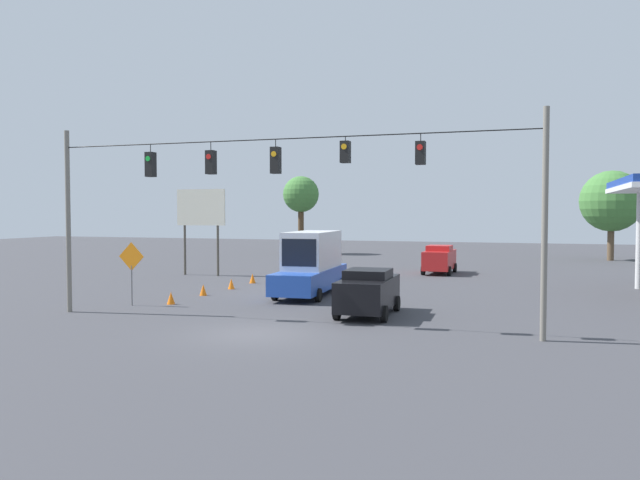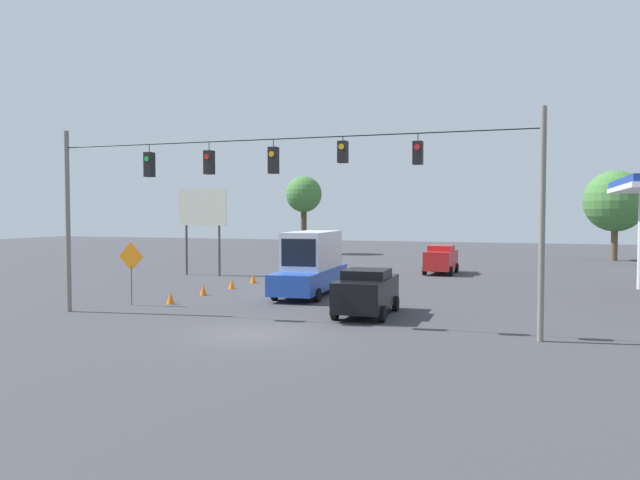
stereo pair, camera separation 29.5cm
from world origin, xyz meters
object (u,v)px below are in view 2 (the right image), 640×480
(work_zone_sign, at_px, (131,261))
(tree_horizon_right, at_px, (304,195))
(sedan_red_oncoming_deep, at_px, (441,259))
(box_truck_blue_withflow_mid, at_px, (311,264))
(traffic_cone_nearest, at_px, (171,298))
(tree_horizon_left, at_px, (615,201))
(traffic_cone_second, at_px, (203,290))
(traffic_cone_fourth, at_px, (253,278))
(sedan_black_crossing_near, at_px, (367,291))
(traffic_cone_third, at_px, (232,284))
(roadside_billboard, at_px, (202,213))
(overhead_signal_span, at_px, (270,192))

(work_zone_sign, bearing_deg, tree_horizon_right, -82.02)
(sedan_red_oncoming_deep, bearing_deg, box_truck_blue_withflow_mid, 69.81)
(traffic_cone_nearest, xyz_separation_m, work_zone_sign, (1.45, 0.89, 1.70))
(work_zone_sign, bearing_deg, tree_horizon_left, -123.64)
(sedan_red_oncoming_deep, xyz_separation_m, traffic_cone_nearest, (9.67, 18.21, -0.72))
(sedan_red_oncoming_deep, height_order, work_zone_sign, work_zone_sign)
(traffic_cone_second, relative_size, traffic_cone_fourth, 1.00)
(sedan_black_crossing_near, bearing_deg, box_truck_blue_withflow_mid, -51.37)
(traffic_cone_second, bearing_deg, sedan_red_oncoming_deep, -122.83)
(traffic_cone_third, distance_m, roadside_billboard, 8.89)
(overhead_signal_span, relative_size, traffic_cone_fourth, 33.20)
(traffic_cone_third, bearing_deg, tree_horizon_left, -127.65)
(overhead_signal_span, height_order, sedan_black_crossing_near, overhead_signal_span)
(traffic_cone_nearest, relative_size, roadside_billboard, 0.10)
(traffic_cone_nearest, distance_m, traffic_cone_second, 3.11)
(sedan_red_oncoming_deep, bearing_deg, roadside_billboard, 22.60)
(box_truck_blue_withflow_mid, relative_size, roadside_billboard, 1.30)
(traffic_cone_nearest, xyz_separation_m, traffic_cone_second, (0.08, -3.11, 0.00))
(sedan_black_crossing_near, bearing_deg, tree_horizon_right, -65.72)
(sedan_red_oncoming_deep, distance_m, traffic_cone_second, 17.99)
(tree_horizon_left, bearing_deg, overhead_signal_span, 67.32)
(traffic_cone_fourth, relative_size, roadside_billboard, 0.10)
(traffic_cone_nearest, distance_m, traffic_cone_fourth, 8.94)
(sedan_black_crossing_near, height_order, box_truck_blue_withflow_mid, box_truck_blue_withflow_mid)
(overhead_signal_span, bearing_deg, tree_horizon_right, -71.33)
(traffic_cone_third, bearing_deg, box_truck_blue_withflow_mid, 172.29)
(box_truck_blue_withflow_mid, xyz_separation_m, traffic_cone_second, (4.99, 2.18, -1.28))
(traffic_cone_second, xyz_separation_m, work_zone_sign, (1.37, 4.00, 1.70))
(roadside_billboard, bearing_deg, work_zone_sign, 106.06)
(sedan_red_oncoming_deep, distance_m, tree_horizon_right, 23.49)
(box_truck_blue_withflow_mid, height_order, traffic_cone_third, box_truck_blue_withflow_mid)
(traffic_cone_second, bearing_deg, sedan_black_crossing_near, 160.89)
(sedan_black_crossing_near, bearing_deg, tree_horizon_left, -110.46)
(traffic_cone_second, height_order, roadside_billboard, roadside_billboard)
(traffic_cone_fourth, xyz_separation_m, work_zone_sign, (1.41, 9.83, 1.70))
(work_zone_sign, relative_size, tree_horizon_left, 0.36)
(traffic_cone_fourth, relative_size, work_zone_sign, 0.20)
(sedan_red_oncoming_deep, distance_m, traffic_cone_nearest, 20.63)
(work_zone_sign, height_order, tree_horizon_right, tree_horizon_right)
(traffic_cone_third, height_order, roadside_billboard, roadside_billboard)
(overhead_signal_span, bearing_deg, tree_horizon_left, -112.68)
(sedan_red_oncoming_deep, relative_size, tree_horizon_left, 0.53)
(sedan_red_oncoming_deep, height_order, traffic_cone_fourth, sedan_red_oncoming_deep)
(traffic_cone_second, bearing_deg, overhead_signal_span, 135.38)
(traffic_cone_third, relative_size, tree_horizon_left, 0.07)
(tree_horizon_left, bearing_deg, tree_horizon_right, 0.13)
(traffic_cone_fourth, relative_size, tree_horizon_right, 0.07)
(sedan_red_oncoming_deep, distance_m, tree_horizon_left, 21.11)
(overhead_signal_span, distance_m, work_zone_sign, 8.68)
(sedan_red_oncoming_deep, xyz_separation_m, tree_horizon_left, (-12.56, -16.46, 4.14))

